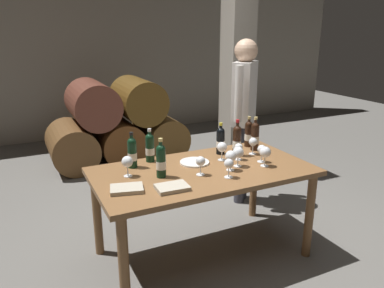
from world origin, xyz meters
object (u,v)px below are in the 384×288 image
wine_bottle_4 (132,152)px  wine_glass_9 (262,150)px  serving_plate (194,162)px  tasting_notebook (172,187)px  wine_bottle_1 (255,136)px  wine_bottle_6 (161,160)px  wine_bottle_3 (249,133)px  wine_glass_5 (253,143)px  dining_table (203,180)px  wine_bottle_2 (150,147)px  wine_glass_2 (238,153)px  wine_glass_6 (265,153)px  sommelier_presenting (244,106)px  wine_bottle_5 (220,140)px  wine_glass_0 (127,162)px  leather_ledger (127,189)px  wine_glass_4 (231,157)px  wine_glass_3 (239,148)px  wine_bottle_0 (237,140)px  wine_glass_7 (222,148)px  wine_glass_1 (229,164)px  wine_glass_8 (201,162)px

wine_bottle_4 → wine_glass_9: bearing=-19.1°
serving_plate → tasting_notebook: bearing=-132.2°
wine_bottle_1 → wine_bottle_6: size_ratio=1.02×
wine_bottle_3 → wine_glass_5: size_ratio=1.90×
dining_table → wine_bottle_2: bearing=131.4°
wine_bottle_3 → serving_plate: 0.69m
wine_glass_2 → wine_glass_6: 0.21m
wine_glass_2 → tasting_notebook: size_ratio=0.74×
wine_glass_9 → sommelier_presenting: size_ratio=0.09×
wine_bottle_5 → wine_glass_0: wine_bottle_5 is taller
wine_glass_2 → wine_glass_6: same height
sommelier_presenting → wine_bottle_3: bearing=-116.8°
wine_glass_6 → leather_ledger: (-1.13, 0.02, -0.10)m
wine_bottle_1 → wine_glass_4: 0.58m
wine_bottle_6 → wine_glass_3: wine_bottle_6 is taller
wine_bottle_6 → tasting_notebook: wine_bottle_6 is taller
wine_bottle_5 → sommelier_presenting: (0.55, 0.48, 0.16)m
wine_glass_2 → wine_glass_3: size_ratio=1.14×
wine_glass_6 → wine_bottle_3: bearing=70.2°
wine_bottle_4 → wine_bottle_5: (0.79, -0.01, -0.00)m
wine_bottle_6 → wine_bottle_1: bearing=13.5°
wine_bottle_2 → wine_bottle_3: (0.96, -0.00, 0.00)m
wine_bottle_5 → wine_glass_0: (-0.88, -0.16, -0.01)m
wine_bottle_3 → tasting_notebook: (-1.02, -0.60, -0.11)m
wine_bottle_0 → wine_glass_7: bearing=-163.5°
wine_bottle_6 → wine_glass_2: bearing=-5.4°
wine_bottle_1 → sommelier_presenting: bearing=67.6°
wine_glass_5 → serving_plate: bearing=178.4°
wine_glass_5 → serving_plate: size_ratio=0.62×
wine_glass_2 → leather_ledger: (-0.93, -0.07, -0.10)m
wine_glass_3 → wine_glass_5: (0.19, 0.07, 0.00)m
wine_bottle_4 → wine_glass_2: 0.83m
dining_table → wine_bottle_1: bearing=19.9°
sommelier_presenting → wine_glass_0: bearing=-155.9°
serving_plate → wine_bottle_0: bearing=2.3°
dining_table → wine_glass_4: size_ratio=10.58×
dining_table → wine_bottle_3: 0.77m
wine_glass_1 → wine_glass_8: wine_glass_8 is taller
wine_bottle_2 → wine_glass_4: size_ratio=1.73×
wine_bottle_0 → wine_glass_2: bearing=-120.3°
wine_bottle_0 → wine_bottle_6: (-0.76, -0.18, -0.01)m
wine_bottle_2 → serving_plate: size_ratio=1.16×
wine_bottle_0 → wine_bottle_5: size_ratio=1.14×
wine_bottle_2 → wine_glass_1: (0.40, -0.59, -0.02)m
wine_glass_1 → wine_glass_9: size_ratio=1.00×
wine_glass_4 → wine_glass_9: 0.33m
wine_bottle_0 → wine_glass_9: bearing=-68.2°
wine_glass_0 → leather_ledger: wine_glass_0 is taller
wine_bottle_2 → sommelier_presenting: 1.24m
wine_glass_0 → tasting_notebook: 0.43m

